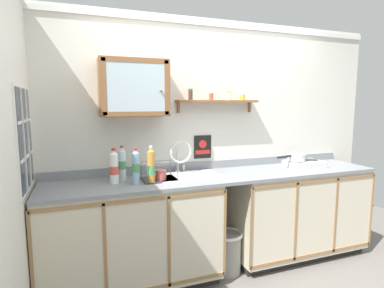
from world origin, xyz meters
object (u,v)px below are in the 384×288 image
(bottle_water_blue_1, at_px, (136,167))
(warning_sign, at_px, (203,147))
(bottle_opaque_white_2, at_px, (114,168))
(sink, at_px, (187,177))
(bottle_water_clear_0, at_px, (122,164))
(dish_rack, at_px, (158,177))
(trash_bin, at_px, (226,251))
(mug, at_px, (161,176))
(bottle_juice_amber_3, at_px, (151,167))
(wall_cabinet, at_px, (134,88))
(saucepan, at_px, (296,157))
(hot_plate_stove, at_px, (304,164))

(bottle_water_blue_1, distance_m, warning_sign, 0.83)
(bottle_opaque_white_2, height_order, warning_sign, warning_sign)
(sink, xyz_separation_m, bottle_water_blue_1, (-0.49, -0.11, 0.15))
(warning_sign, bearing_deg, bottle_water_clear_0, -167.89)
(sink, relative_size, bottle_opaque_white_2, 1.91)
(dish_rack, xyz_separation_m, trash_bin, (0.65, -0.07, -0.77))
(mug, bearing_deg, bottle_water_blue_1, -176.31)
(bottle_juice_amber_3, distance_m, wall_cabinet, 0.71)
(saucepan, bearing_deg, mug, -176.80)
(bottle_water_clear_0, xyz_separation_m, bottle_juice_amber_3, (0.21, -0.20, 0.00))
(bottle_water_clear_0, relative_size, wall_cabinet, 0.52)
(bottle_water_blue_1, bearing_deg, dish_rack, 17.02)
(bottle_water_clear_0, bearing_deg, trash_bin, -11.03)
(warning_sign, xyz_separation_m, trash_bin, (0.11, -0.36, -0.97))
(sink, height_order, trash_bin, sink)
(mug, height_order, wall_cabinet, wall_cabinet)
(hot_plate_stove, xyz_separation_m, trash_bin, (-0.95, -0.09, -0.78))
(hot_plate_stove, relative_size, wall_cabinet, 0.64)
(trash_bin, bearing_deg, sink, 162.41)
(hot_plate_stove, xyz_separation_m, bottle_water_blue_1, (-1.80, -0.08, 0.11))
(mug, bearing_deg, hot_plate_stove, 2.34)
(hot_plate_stove, distance_m, warning_sign, 1.11)
(hot_plate_stove, bearing_deg, bottle_water_blue_1, -177.50)
(bottle_water_clear_0, height_order, dish_rack, bottle_water_clear_0)
(saucepan, distance_m, wall_cabinet, 1.81)
(hot_plate_stove, xyz_separation_m, dish_rack, (-1.60, -0.02, -0.01))
(bottle_water_blue_1, bearing_deg, bottle_water_clear_0, 117.16)
(bottle_water_blue_1, bearing_deg, hot_plate_stove, 2.50)
(sink, height_order, saucepan, sink)
(sink, height_order, mug, sink)
(warning_sign, bearing_deg, dish_rack, -151.69)
(saucepan, xyz_separation_m, bottle_water_blue_1, (-1.70, -0.10, 0.03))
(bottle_juice_amber_3, bearing_deg, warning_sign, 31.58)
(saucepan, distance_m, bottle_juice_amber_3, 1.58)
(bottle_opaque_white_2, height_order, wall_cabinet, wall_cabinet)
(saucepan, bearing_deg, bottle_opaque_white_2, -179.54)
(hot_plate_stove, height_order, saucepan, saucepan)
(saucepan, xyz_separation_m, bottle_opaque_white_2, (-1.87, -0.01, 0.02))
(bottle_juice_amber_3, xyz_separation_m, warning_sign, (0.62, 0.38, 0.09))
(hot_plate_stove, height_order, wall_cabinet, wall_cabinet)
(bottle_water_blue_1, height_order, mug, bottle_water_blue_1)
(bottle_opaque_white_2, bearing_deg, sink, 2.03)
(hot_plate_stove, relative_size, trash_bin, 0.96)
(mug, bearing_deg, saucepan, 3.20)
(bottle_juice_amber_3, xyz_separation_m, mug, (0.09, 0.04, -0.09))
(bottle_juice_amber_3, distance_m, trash_bin, 1.14)
(trash_bin, bearing_deg, warning_sign, 106.28)
(bottle_juice_amber_3, bearing_deg, mug, 24.68)
(saucepan, distance_m, bottle_water_blue_1, 1.70)
(bottle_water_clear_0, bearing_deg, saucepan, -2.50)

